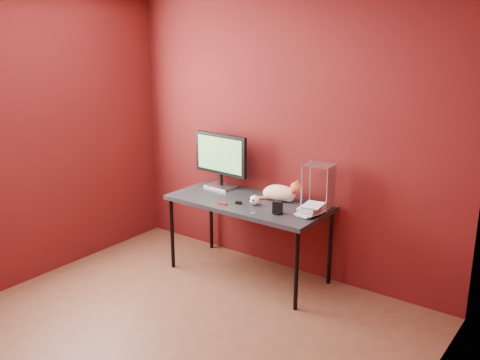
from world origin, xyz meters
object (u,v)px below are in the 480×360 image
Objects in this scene: monitor at (221,158)px; book_stack at (305,153)px; speaker at (278,208)px; skull_mug at (254,200)px; desk at (249,206)px; cat at (280,193)px.

monitor is 1.08m from book_stack.
monitor is at bearing 135.28° from speaker.
desk is at bearing 154.07° from skull_mug.
speaker is at bearing -19.47° from desk.
monitor reaches higher than skull_mug.
desk is 0.81m from book_stack.
skull_mug is 0.80× the size of speaker.
cat reaches higher than skull_mug.
speaker is 0.53m from book_stack.
book_stack is at bearing 18.28° from speaker.
book_stack reaches higher than desk.
cat is at bearing 36.97° from desk.
monitor is (-0.47, 0.18, 0.35)m from desk.
monitor is at bearing 170.45° from cat.
desk is 2.39× the size of monitor.
book_stack is at bearing 1.07° from desk.
book_stack is (1.04, -0.17, 0.23)m from monitor.
speaker is at bearing -6.86° from skull_mug.
monitor is 5.47× the size of speaker.
skull_mug is 0.67m from book_stack.
speaker is (0.29, -0.07, 0.01)m from skull_mug.
book_stack is at bearing -6.49° from monitor.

